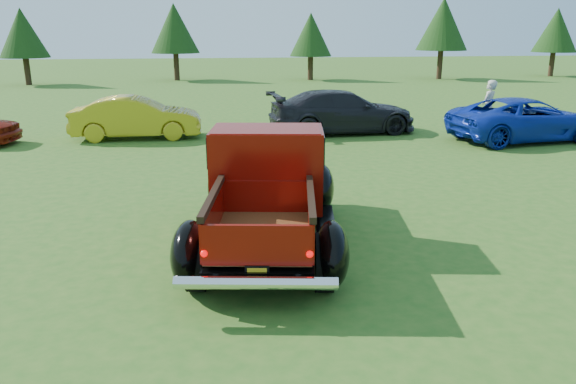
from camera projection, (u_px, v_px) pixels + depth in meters
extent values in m
plane|color=#2B5C1A|center=(273.00, 250.00, 9.01)|extent=(120.00, 120.00, 0.00)
cylinder|color=#332114|center=(27.00, 71.00, 34.73)|extent=(0.36, 0.36, 1.66)
cone|color=black|center=(22.00, 33.00, 34.08)|extent=(2.94, 2.94, 2.94)
cylinder|color=#332114|center=(177.00, 67.00, 37.81)|extent=(0.36, 0.36, 1.80)
cone|color=black|center=(174.00, 28.00, 37.10)|extent=(3.20, 3.20, 3.20)
cylinder|color=#332114|center=(310.00, 68.00, 38.09)|extent=(0.36, 0.36, 1.58)
cone|color=black|center=(311.00, 34.00, 37.47)|extent=(2.82, 2.82, 2.82)
cylinder|color=#332114|center=(440.00, 65.00, 38.77)|extent=(0.36, 0.36, 1.94)
cone|color=black|center=(443.00, 24.00, 38.01)|extent=(3.46, 3.46, 3.46)
cylinder|color=#332114|center=(552.00, 64.00, 40.95)|extent=(0.36, 0.36, 1.73)
cone|color=black|center=(556.00, 30.00, 40.28)|extent=(3.07, 3.07, 3.07)
cylinder|color=black|center=(197.00, 262.00, 7.54)|extent=(0.36, 0.83, 0.80)
cylinder|color=black|center=(324.00, 262.00, 7.52)|extent=(0.36, 0.83, 0.80)
cylinder|color=black|center=(226.00, 194.00, 10.63)|extent=(0.36, 0.83, 0.80)
cylinder|color=black|center=(316.00, 194.00, 10.61)|extent=(0.36, 0.83, 0.80)
cube|color=black|center=(267.00, 218.00, 9.11)|extent=(2.12, 4.89, 0.20)
cube|color=maroon|center=(271.00, 169.00, 10.59)|extent=(1.92, 1.76, 0.62)
cube|color=silver|center=(273.00, 160.00, 11.33)|extent=(1.60, 0.31, 0.50)
cube|color=maroon|center=(267.00, 168.00, 9.24)|extent=(1.95, 1.42, 1.31)
cube|color=black|center=(267.00, 147.00, 9.14)|extent=(1.97, 1.33, 0.50)
cube|color=maroon|center=(267.00, 130.00, 9.06)|extent=(1.85, 1.31, 0.08)
cube|color=brown|center=(262.00, 236.00, 7.86)|extent=(1.65, 2.20, 0.05)
cube|color=maroon|center=(213.00, 218.00, 7.79)|extent=(0.36, 2.00, 0.52)
cube|color=maroon|center=(311.00, 218.00, 7.77)|extent=(0.36, 2.00, 0.52)
cube|color=maroon|center=(266.00, 197.00, 8.75)|extent=(1.35, 0.26, 0.52)
cube|color=maroon|center=(257.00, 245.00, 6.82)|extent=(1.35, 0.27, 0.52)
cube|color=black|center=(212.00, 197.00, 7.70)|extent=(0.40, 2.00, 0.09)
cube|color=black|center=(311.00, 197.00, 7.68)|extent=(0.40, 2.00, 0.09)
ellipsoid|color=black|center=(189.00, 253.00, 7.51)|extent=(0.62, 1.13, 0.89)
ellipsoid|color=black|center=(332.00, 254.00, 7.48)|extent=(0.62, 1.13, 0.89)
ellipsoid|color=black|center=(221.00, 188.00, 10.60)|extent=(0.62, 1.13, 0.89)
ellipsoid|color=black|center=(322.00, 188.00, 10.57)|extent=(0.62, 1.13, 0.89)
cube|color=black|center=(208.00, 226.00, 9.11)|extent=(0.64, 2.14, 0.06)
cube|color=black|center=(326.00, 227.00, 9.08)|extent=(0.64, 2.14, 0.06)
cylinder|color=silver|center=(256.00, 283.00, 6.68)|extent=(1.96, 0.46, 0.16)
cube|color=black|center=(257.00, 272.00, 6.87)|extent=(0.30, 0.06, 0.15)
cube|color=gold|center=(257.00, 272.00, 6.86)|extent=(0.24, 0.05, 0.10)
sphere|color=#CC0505|center=(204.00, 254.00, 6.83)|extent=(0.09, 0.09, 0.09)
sphere|color=#CC0505|center=(310.00, 254.00, 6.81)|extent=(0.09, 0.09, 0.09)
imported|color=#B79C18|center=(137.00, 118.00, 17.91)|extent=(4.06, 1.44, 1.34)
imported|color=black|center=(342.00, 112.00, 18.83)|extent=(5.09, 2.41, 1.43)
imported|color=#0E279F|center=(526.00, 119.00, 17.55)|extent=(5.07, 2.86, 1.34)
imported|color=#BEB7A4|center=(488.00, 107.00, 18.50)|extent=(0.77, 0.75, 1.79)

